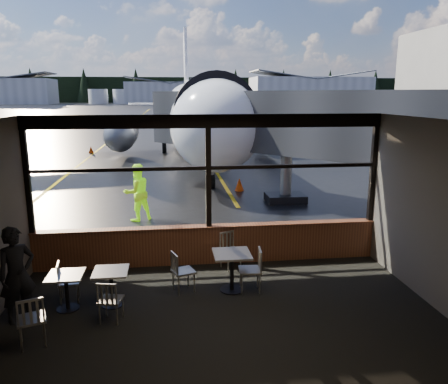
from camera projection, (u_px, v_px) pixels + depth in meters
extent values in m
plane|color=black|center=(172.00, 108.00, 126.59)|extent=(520.00, 520.00, 0.00)
cube|color=black|center=(225.00, 328.00, 7.50)|extent=(8.00, 6.00, 0.01)
cube|color=#38332D|center=(225.00, 123.00, 6.73)|extent=(8.00, 6.00, 0.04)
cube|color=#534B42|center=(264.00, 326.00, 4.21)|extent=(8.00, 0.04, 3.50)
cube|color=#5B2E1B|center=(209.00, 245.00, 10.30)|extent=(8.00, 0.28, 0.90)
cube|color=black|center=(208.00, 121.00, 9.67)|extent=(8.00, 0.18, 0.30)
cube|color=black|center=(27.00, 176.00, 9.44)|extent=(0.12, 0.12, 2.60)
cube|color=black|center=(208.00, 172.00, 9.92)|extent=(0.12, 0.12, 2.60)
cube|color=black|center=(373.00, 169.00, 10.40)|extent=(0.12, 0.12, 2.60)
cube|color=black|center=(208.00, 168.00, 9.90)|extent=(8.00, 0.10, 0.08)
imported|color=black|center=(17.00, 275.00, 7.58)|extent=(0.75, 0.71, 1.73)
imported|color=#BFF219|center=(137.00, 192.00, 13.76)|extent=(1.10, 1.03, 1.81)
cone|color=#F54407|center=(239.00, 184.00, 18.13)|extent=(0.38, 0.38, 0.53)
cone|color=#F46007|center=(91.00, 150.00, 29.77)|extent=(0.35, 0.35, 0.48)
cylinder|color=silver|center=(98.00, 96.00, 182.34)|extent=(8.00, 8.00, 6.00)
cylinder|color=silver|center=(123.00, 96.00, 183.54)|extent=(8.00, 8.00, 6.00)
cylinder|color=silver|center=(147.00, 96.00, 184.75)|extent=(8.00, 8.00, 6.00)
cube|color=black|center=(170.00, 90.00, 212.41)|extent=(360.00, 3.00, 12.00)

